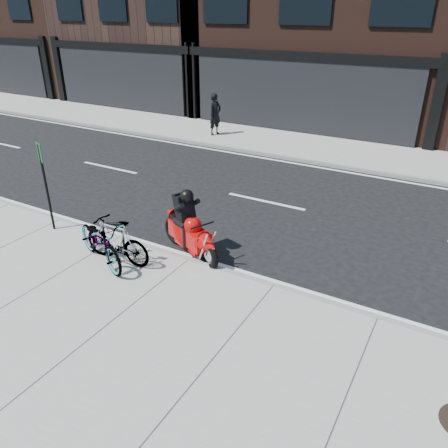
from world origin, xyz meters
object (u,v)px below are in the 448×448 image
Objects in this scene: bike_rack at (114,236)px; motorcycle at (192,231)px; bicycle_rear at (117,240)px; sign_post at (45,180)px; bicycle_front at (100,242)px; pedestrian at (215,114)px.

bike_rack is 1.69m from motorcycle.
bicycle_rear is 0.77× the size of sign_post.
sign_post is (-2.43, 0.37, 0.79)m from bicycle_rear.
bicycle_front is 0.33m from bicycle_rear.
bicycle_rear reaches higher than bicycle_front.
pedestrian reaches higher than bike_rack.
pedestrian is (-4.72, 8.91, 0.35)m from motorcycle.
motorcycle is at bearing 35.20° from sign_post.
sign_post is (-2.17, 0.57, 0.79)m from bicycle_front.
bicycle_rear is at bearing -148.51° from pedestrian.
bicycle_rear is at bearing 14.63° from sign_post.
motorcycle is at bearing 133.16° from bicycle_rear.
bicycle_rear is at bearing -29.69° from bicycle_front.
motorcycle is 1.15× the size of pedestrian.
bike_rack is 10.43m from pedestrian.
pedestrian is (-3.57, 10.04, 0.36)m from bicycle_rear.
bicycle_front is at bearing -92.90° from bike_rack.
pedestrian is (-3.33, 9.87, 0.40)m from bike_rack.
bike_rack is 0.41× the size of bicycle_front.
sign_post reaches higher than motorcycle.
sign_post reaches higher than pedestrian.
bike_rack is at bearing -149.46° from pedestrian.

